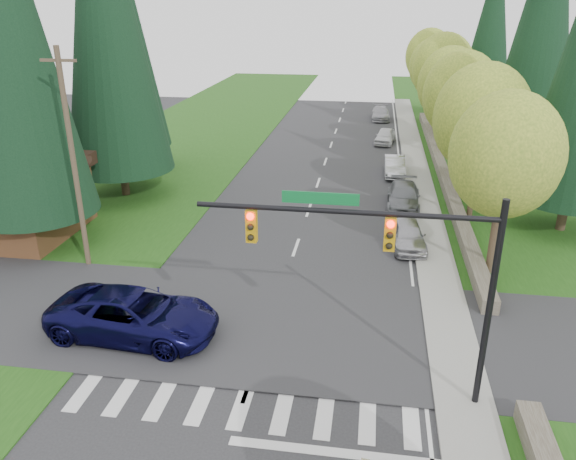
% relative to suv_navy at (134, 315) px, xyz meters
% --- Properties ---
extents(grass_east, '(14.00, 110.00, 0.06)m').
position_rel_suv_navy_xyz_m(grass_east, '(17.84, 13.39, -0.85)').
color(grass_east, '#1F4B14').
rests_on(grass_east, ground).
extents(grass_west, '(14.00, 110.00, 0.06)m').
position_rel_suv_navy_xyz_m(grass_west, '(-8.16, 13.39, -0.85)').
color(grass_west, '#1F4B14').
rests_on(grass_west, ground).
extents(cross_street, '(120.00, 8.00, 0.10)m').
position_rel_suv_navy_xyz_m(cross_street, '(4.84, 1.39, -0.88)').
color(cross_street, '#28282B').
rests_on(cross_street, ground).
extents(sidewalk_east, '(1.80, 80.00, 0.13)m').
position_rel_suv_navy_xyz_m(sidewalk_east, '(11.74, 15.39, -0.81)').
color(sidewalk_east, gray).
rests_on(sidewalk_east, ground).
extents(curb_east, '(0.20, 80.00, 0.13)m').
position_rel_suv_navy_xyz_m(curb_east, '(10.89, 15.39, -0.81)').
color(curb_east, gray).
rests_on(curb_east, ground).
extents(stone_wall_north, '(0.70, 40.00, 0.70)m').
position_rel_suv_navy_xyz_m(stone_wall_north, '(13.44, 23.39, -0.53)').
color(stone_wall_north, '#4C4438').
rests_on(stone_wall_north, ground).
extents(traffic_signal, '(8.70, 0.37, 6.80)m').
position_rel_suv_navy_xyz_m(traffic_signal, '(9.21, -2.11, 4.11)').
color(traffic_signal, black).
rests_on(traffic_signal, ground).
extents(brown_building, '(8.40, 8.40, 5.40)m').
position_rel_suv_navy_xyz_m(brown_building, '(-10.16, 8.39, 2.26)').
color(brown_building, '#4C2D19').
rests_on(brown_building, ground).
extents(utility_pole, '(1.60, 0.24, 10.00)m').
position_rel_suv_navy_xyz_m(utility_pole, '(-4.66, 5.39, 4.26)').
color(utility_pole, '#473828').
rests_on(utility_pole, ground).
extents(decid_tree_0, '(4.80, 4.80, 8.37)m').
position_rel_suv_navy_xyz_m(decid_tree_0, '(14.04, 7.39, 4.72)').
color(decid_tree_0, '#38281C').
rests_on(decid_tree_0, ground).
extents(decid_tree_1, '(5.20, 5.20, 8.80)m').
position_rel_suv_navy_xyz_m(decid_tree_1, '(14.14, 14.39, 4.92)').
color(decid_tree_1, '#38281C').
rests_on(decid_tree_1, ground).
extents(decid_tree_2, '(5.00, 5.00, 8.82)m').
position_rel_suv_navy_xyz_m(decid_tree_2, '(13.94, 21.39, 5.05)').
color(decid_tree_2, '#38281C').
rests_on(decid_tree_2, ground).
extents(decid_tree_3, '(5.00, 5.00, 8.55)m').
position_rel_suv_navy_xyz_m(decid_tree_3, '(14.04, 28.39, 4.79)').
color(decid_tree_3, '#38281C').
rests_on(decid_tree_3, ground).
extents(decid_tree_4, '(5.40, 5.40, 9.18)m').
position_rel_suv_navy_xyz_m(decid_tree_4, '(14.14, 35.39, 5.18)').
color(decid_tree_4, '#38281C').
rests_on(decid_tree_4, ground).
extents(decid_tree_5, '(4.80, 4.80, 8.30)m').
position_rel_suv_navy_xyz_m(decid_tree_5, '(13.94, 42.39, 4.65)').
color(decid_tree_5, '#38281C').
rests_on(decid_tree_5, ground).
extents(decid_tree_6, '(5.20, 5.20, 8.86)m').
position_rel_suv_navy_xyz_m(decid_tree_6, '(14.04, 49.39, 4.99)').
color(decid_tree_6, '#38281C').
rests_on(decid_tree_6, ground).
extents(conifer_w_a, '(6.12, 6.12, 19.80)m').
position_rel_suv_navy_xyz_m(conifer_w_a, '(-8.16, 7.39, 9.92)').
color(conifer_w_a, '#38281C').
rests_on(conifer_w_a, ground).
extents(conifer_w_b, '(5.44, 5.44, 17.80)m').
position_rel_suv_navy_xyz_m(conifer_w_b, '(-11.16, 11.39, 8.91)').
color(conifer_w_b, '#38281C').
rests_on(conifer_w_b, ground).
extents(conifer_w_c, '(6.46, 6.46, 20.80)m').
position_rel_suv_navy_xyz_m(conifer_w_c, '(-7.16, 15.39, 10.42)').
color(conifer_w_c, '#38281C').
rests_on(conifer_w_c, ground).
extents(conifer_w_e, '(5.78, 5.78, 18.80)m').
position_rel_suv_navy_xyz_m(conifer_w_e, '(-9.16, 21.39, 9.41)').
color(conifer_w_e, '#38281C').
rests_on(conifer_w_e, ground).
extents(conifer_e_b, '(6.12, 6.12, 19.80)m').
position_rel_suv_navy_xyz_m(conifer_e_b, '(19.84, 27.39, 9.92)').
color(conifer_e_b, '#38281C').
rests_on(conifer_e_b, ground).
extents(conifer_e_c, '(5.10, 5.10, 16.80)m').
position_rel_suv_navy_xyz_m(conifer_e_c, '(18.84, 41.39, 8.41)').
color(conifer_e_c, '#38281C').
rests_on(conifer_e_c, ground).
extents(suv_navy, '(6.50, 3.35, 1.75)m').
position_rel_suv_navy_xyz_m(suv_navy, '(0.00, 0.00, 0.00)').
color(suv_navy, '#0A0A33').
rests_on(suv_navy, ground).
extents(parked_car_a, '(1.98, 4.13, 1.36)m').
position_rel_suv_navy_xyz_m(parked_car_a, '(10.44, 9.84, -0.20)').
color(parked_car_a, '#ABAAAF').
rests_on(parked_car_a, ground).
extents(parked_car_b, '(2.08, 4.78, 1.37)m').
position_rel_suv_navy_xyz_m(parked_car_b, '(10.44, 15.83, -0.19)').
color(parked_car_b, slate).
rests_on(parked_car_b, ground).
extents(parked_car_c, '(1.50, 4.05, 1.32)m').
position_rel_suv_navy_xyz_m(parked_car_c, '(10.05, 22.55, -0.22)').
color(parked_car_c, silver).
rests_on(parked_car_c, ground).
extents(parked_car_d, '(2.02, 3.94, 1.28)m').
position_rel_suv_navy_xyz_m(parked_car_d, '(9.44, 32.13, -0.23)').
color(parked_car_d, silver).
rests_on(parked_car_d, ground).
extents(parked_car_e, '(1.90, 4.50, 1.30)m').
position_rel_suv_navy_xyz_m(parked_car_e, '(9.04, 42.64, -0.23)').
color(parked_car_e, '#9B9A9F').
rests_on(parked_car_e, ground).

